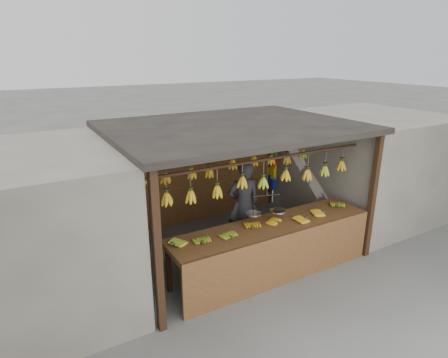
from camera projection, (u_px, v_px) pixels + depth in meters
ground at (232, 246)px, 7.28m from camera, size 80.00×80.00×0.00m
stall at (223, 144)px, 6.92m from camera, size 4.30×3.30×2.40m
neighbor_left at (11, 236)px, 5.22m from camera, size 3.00×3.00×2.30m
neighbor_right at (366, 164)px, 8.61m from camera, size 3.00×3.00×2.30m
counter at (276, 238)px, 6.09m from camera, size 3.63×0.82×0.96m
hanging_bananas at (232, 167)px, 6.77m from camera, size 3.57×2.22×0.39m
balance_scale at (266, 209)px, 6.11m from camera, size 0.67×0.37×0.92m
vendor at (243, 205)px, 7.03m from camera, size 0.71×0.56×1.71m
bag_bundles at (272, 166)px, 8.98m from camera, size 0.08×0.26×1.19m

